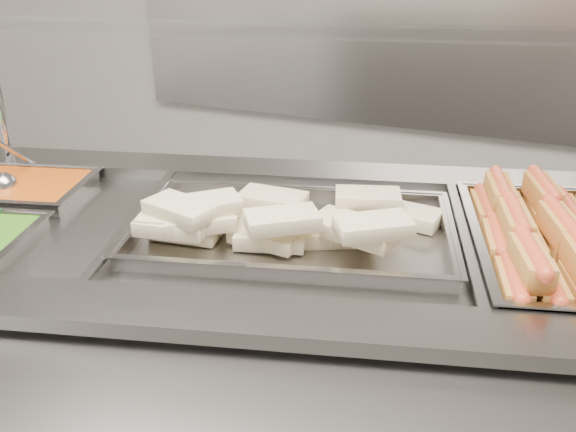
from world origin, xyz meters
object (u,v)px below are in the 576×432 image
(sneeze_guard, at_px, (278,39))
(ladle, at_px, (5,184))
(pan_wraps, at_px, (292,236))
(pan_hotdogs, at_px, (556,258))
(steam_counter, at_px, (268,385))

(sneeze_guard, xyz_separation_m, ladle, (-0.68, -0.27, -0.38))
(pan_wraps, bearing_deg, pan_hotdogs, 14.03)
(sneeze_guard, bearing_deg, steam_counter, -75.96)
(pan_hotdogs, distance_m, pan_wraps, 0.60)
(steam_counter, distance_m, ladle, 0.88)
(steam_counter, xyz_separation_m, pan_hotdogs, (0.64, 0.16, 0.43))
(pan_hotdogs, bearing_deg, pan_wraps, -165.97)
(steam_counter, relative_size, ladle, 10.82)
(steam_counter, distance_m, pan_wraps, 0.45)
(pan_hotdogs, distance_m, ladle, 1.39)
(steam_counter, bearing_deg, pan_wraps, 14.03)
(pan_hotdogs, xyz_separation_m, ladle, (-1.38, -0.20, 0.05))
(sneeze_guard, height_order, pan_wraps, sneeze_guard)
(sneeze_guard, bearing_deg, pan_hotdogs, -5.25)
(steam_counter, relative_size, sneeze_guard, 1.21)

